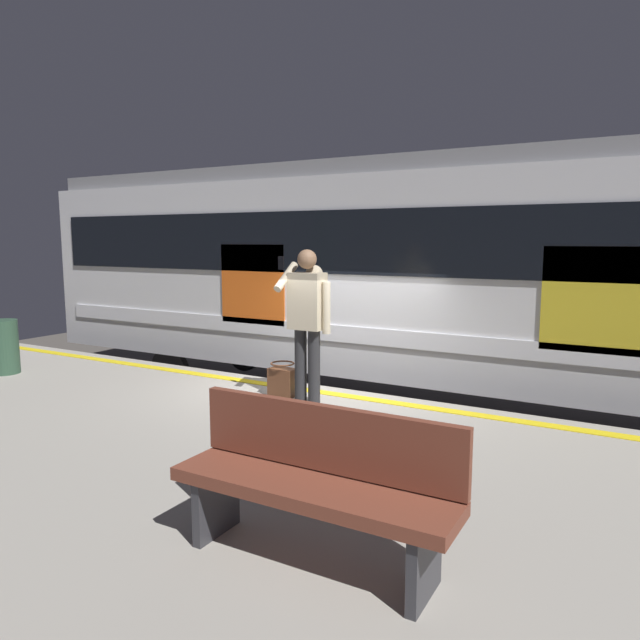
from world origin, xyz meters
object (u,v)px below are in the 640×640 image
(train_carriage, at_px, (432,268))
(handbag, at_px, (283,381))
(bench, at_px, (316,479))
(trash_bin, at_px, (4,347))
(passenger, at_px, (308,313))

(train_carriage, bearing_deg, handbag, 74.84)
(train_carriage, bearing_deg, bench, 102.60)
(train_carriage, height_order, trash_bin, train_carriage)
(train_carriage, xyz_separation_m, bench, (-1.33, 5.94, -0.93))
(handbag, height_order, trash_bin, trash_bin)
(handbag, bearing_deg, bench, 126.20)
(passenger, height_order, handbag, passenger)
(handbag, height_order, bench, bench)
(train_carriage, relative_size, bench, 8.01)
(bench, bearing_deg, handbag, -53.80)
(train_carriage, xyz_separation_m, passenger, (0.43, 3.07, -0.39))
(passenger, xyz_separation_m, trash_bin, (4.44, 0.85, -0.66))
(train_carriage, xyz_separation_m, handbag, (0.82, 3.01, -1.24))
(train_carriage, bearing_deg, trash_bin, 38.88)
(passenger, relative_size, bench, 1.02)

